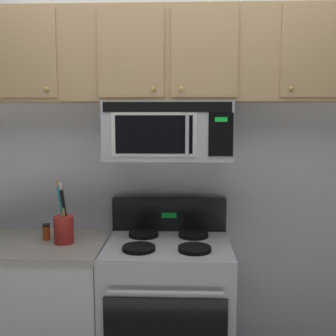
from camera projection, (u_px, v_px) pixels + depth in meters
The scene contains 7 objects.
back_wall at pixel (170, 163), 2.75m from camera, with size 5.20×0.10×2.70m, color silver.
stove_range at pixel (168, 310), 2.50m from camera, with size 0.76×0.69×1.12m.
over_range_microwave at pixel (168, 131), 2.48m from camera, with size 0.76×0.43×0.35m.
upper_cabinets at pixel (169, 57), 2.45m from camera, with size 2.50×0.36×0.55m.
counter_segment at pixel (35, 310), 2.54m from camera, with size 0.93×0.65×0.90m.
utensil_crock_red at pixel (64, 226), 2.43m from camera, with size 0.12×0.12×0.39m.
spice_jar at pixel (46, 232), 2.50m from camera, with size 0.05×0.05×0.10m.
Camera 1 is at (0.09, -1.94, 1.65)m, focal length 43.04 mm.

